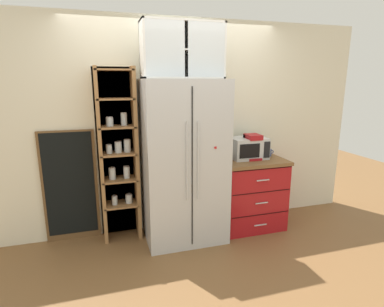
% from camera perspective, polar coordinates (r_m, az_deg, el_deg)
% --- Properties ---
extents(ground_plane, '(10.62, 10.62, 0.00)m').
position_cam_1_polar(ground_plane, '(3.86, -1.42, -15.05)').
color(ground_plane, brown).
extents(wall_back_cream, '(4.93, 0.10, 2.55)m').
position_cam_1_polar(wall_back_cream, '(3.82, -3.12, 4.91)').
color(wall_back_cream, silver).
rests_on(wall_back_cream, ground).
extents(refrigerator, '(0.91, 0.70, 1.85)m').
position_cam_1_polar(refrigerator, '(3.52, -1.56, -1.57)').
color(refrigerator, silver).
rests_on(refrigerator, ground).
extents(pantry_shelf_column, '(0.47, 0.31, 1.99)m').
position_cam_1_polar(pantry_shelf_column, '(3.64, -13.48, -0.03)').
color(pantry_shelf_column, brown).
rests_on(pantry_shelf_column, ground).
extents(counter_cabinet, '(0.80, 0.63, 0.89)m').
position_cam_1_polar(counter_cabinet, '(4.02, 10.66, -7.11)').
color(counter_cabinet, '#A8161C').
rests_on(counter_cabinet, ground).
extents(microwave, '(0.44, 0.33, 0.26)m').
position_cam_1_polar(microwave, '(3.89, 10.36, 1.03)').
color(microwave, silver).
rests_on(microwave, counter_cabinet).
extents(coffee_maker, '(0.17, 0.20, 0.31)m').
position_cam_1_polar(coffee_maker, '(3.86, 10.99, 1.29)').
color(coffee_maker, '#A8161C').
rests_on(coffee_maker, counter_cabinet).
extents(mug_charcoal, '(0.11, 0.08, 0.09)m').
position_cam_1_polar(mug_charcoal, '(3.79, 6.16, -0.49)').
color(mug_charcoal, '#2D2D33').
rests_on(mug_charcoal, counter_cabinet).
extents(mug_navy, '(0.11, 0.08, 0.09)m').
position_cam_1_polar(mug_navy, '(4.08, 13.98, 0.19)').
color(mug_navy, navy).
rests_on(mug_navy, counter_cabinet).
extents(bottle_green, '(0.07, 0.07, 0.25)m').
position_cam_1_polar(bottle_green, '(3.89, 10.74, 0.70)').
color(bottle_green, '#285B33').
rests_on(bottle_green, counter_cabinet).
extents(bottle_clear, '(0.06, 0.06, 0.29)m').
position_cam_1_polar(bottle_clear, '(3.94, 10.35, 1.20)').
color(bottle_clear, silver).
rests_on(bottle_clear, counter_cabinet).
extents(upper_cabinet, '(0.87, 0.32, 0.58)m').
position_cam_1_polar(upper_cabinet, '(3.46, -1.90, 18.45)').
color(upper_cabinet, silver).
rests_on(upper_cabinet, refrigerator).
extents(chalkboard_menu, '(0.60, 0.04, 1.30)m').
position_cam_1_polar(chalkboard_menu, '(3.81, -21.64, -5.65)').
color(chalkboard_menu, brown).
rests_on(chalkboard_menu, ground).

